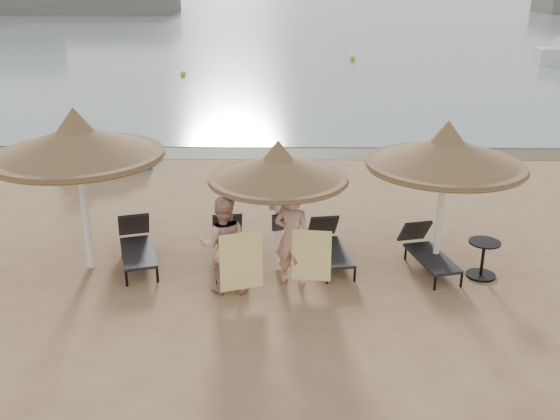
% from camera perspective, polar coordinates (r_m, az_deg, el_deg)
% --- Properties ---
extents(ground, '(160.00, 160.00, 0.00)m').
position_cam_1_polar(ground, '(11.62, -1.89, -7.52)').
color(ground, '#99724D').
rests_on(ground, ground).
extents(sea, '(200.00, 140.00, 0.03)m').
position_cam_1_polar(sea, '(90.36, 0.54, 17.60)').
color(sea, slate).
rests_on(sea, ground).
extents(wet_sand_strip, '(200.00, 1.60, 0.01)m').
position_cam_1_polar(wet_sand_strip, '(20.37, -0.68, 5.27)').
color(wet_sand_strip, '#4A3D28').
rests_on(wet_sand_strip, ground).
extents(palapa_left, '(3.26, 3.26, 3.23)m').
position_cam_1_polar(palapa_left, '(12.24, -18.09, 5.91)').
color(palapa_left, white).
rests_on(palapa_left, ground).
extents(palapa_center, '(2.67, 2.67, 2.65)m').
position_cam_1_polar(palapa_center, '(11.66, -0.18, 3.86)').
color(palapa_center, white).
rests_on(palapa_center, ground).
extents(palapa_right, '(3.02, 3.02, 3.00)m').
position_cam_1_polar(palapa_right, '(12.06, 14.93, 5.10)').
color(palapa_right, white).
rests_on(palapa_right, ground).
extents(lounger_far_left, '(1.17, 2.00, 0.85)m').
position_cam_1_polar(lounger_far_left, '(12.94, -12.96, -3.07)').
color(lounger_far_left, black).
rests_on(lounger_far_left, ground).
extents(lounger_near_left, '(0.88, 1.94, 0.84)m').
position_cam_1_polar(lounger_near_left, '(12.70, -4.69, -3.07)').
color(lounger_near_left, black).
rests_on(lounger_near_left, ground).
extents(lounger_near_right, '(0.90, 1.87, 0.80)m').
position_cam_1_polar(lounger_near_right, '(12.69, 4.54, -3.16)').
color(lounger_near_right, black).
rests_on(lounger_near_right, ground).
extents(lounger_far_right, '(1.00, 1.87, 0.80)m').
position_cam_1_polar(lounger_far_right, '(12.75, 13.26, -3.59)').
color(lounger_far_right, black).
rests_on(lounger_far_right, ground).
extents(side_table, '(0.60, 0.60, 0.73)m').
position_cam_1_polar(side_table, '(12.65, 18.03, -4.37)').
color(side_table, black).
rests_on(side_table, ground).
extents(person_left, '(1.03, 0.71, 2.14)m').
position_cam_1_polar(person_left, '(11.26, -5.24, -2.51)').
color(person_left, tan).
rests_on(person_left, ground).
extents(person_right, '(1.16, 0.93, 2.19)m').
position_cam_1_polar(person_right, '(11.46, 1.14, -1.84)').
color(person_right, tan).
rests_on(person_right, ground).
extents(towel_left, '(0.75, 0.28, 1.10)m').
position_cam_1_polar(towel_left, '(11.04, -3.56, -4.72)').
color(towel_left, yellow).
rests_on(towel_left, ground).
extents(towel_right, '(0.72, 0.10, 1.01)m').
position_cam_1_polar(towel_right, '(11.40, 2.90, -4.19)').
color(towel_right, yellow).
rests_on(towel_right, ground).
extents(bag_patterned, '(0.36, 0.18, 0.43)m').
position_cam_1_polar(bag_patterned, '(12.05, -0.16, 0.99)').
color(bag_patterned, silver).
rests_on(bag_patterned, ground).
extents(bag_dark, '(0.24, 0.15, 0.32)m').
position_cam_1_polar(bag_dark, '(11.86, -0.19, -1.14)').
color(bag_dark, '#222327').
rests_on(bag_dark, ground).
extents(pedal_boat, '(2.51, 2.03, 1.02)m').
position_cam_1_polar(pedal_boat, '(19.32, -15.24, 4.79)').
color(pedal_boat, '#1B5090').
rests_on(pedal_boat, ground).
extents(buoy_left, '(0.33, 0.33, 0.33)m').
position_cam_1_polar(buoy_left, '(35.82, -8.86, 12.21)').
color(buoy_left, gold).
rests_on(buoy_left, ground).
extents(buoy_mid, '(0.39, 0.39, 0.39)m').
position_cam_1_polar(buoy_mid, '(42.14, 6.66, 13.67)').
color(buoy_mid, gold).
rests_on(buoy_mid, ground).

